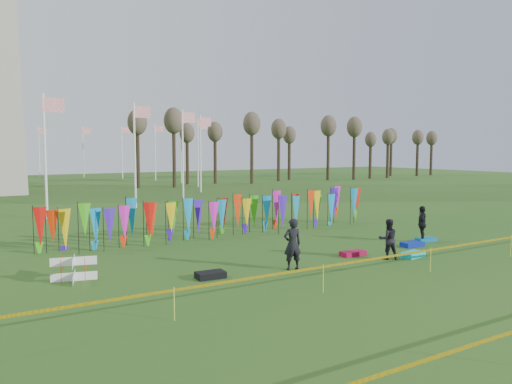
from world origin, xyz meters
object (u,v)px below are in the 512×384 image
person_left (292,244)px  kite_bag_black (211,275)px  kite_bag_turquoise (413,255)px  person_right (422,224)px  person_mid (388,239)px  kite_bag_blue (412,244)px  kite_bag_red (353,253)px  box_kite (74,269)px  kite_bag_teal (426,240)px

person_left → kite_bag_black: (-3.16, 0.48, -0.85)m
kite_bag_turquoise → person_right: bearing=34.8°
person_mid → kite_bag_blue: size_ratio=1.58×
person_left → kite_bag_blue: size_ratio=1.85×
kite_bag_turquoise → kite_bag_black: (-8.71, 1.34, 0.01)m
person_left → kite_bag_turquoise: person_left is taller
person_left → kite_bag_red: size_ratio=1.76×
kite_bag_turquoise → kite_bag_blue: (1.75, 1.56, -0.00)m
person_mid → kite_bag_blue: 3.24m
kite_bag_blue → kite_bag_red: size_ratio=0.95×
box_kite → person_left: (7.33, -2.52, 0.54)m
person_right → kite_bag_teal: 0.84m
person_right → kite_bag_teal: (0.31, -0.01, -0.79)m
kite_bag_teal → box_kite: bearing=175.4°
kite_bag_turquoise → person_mid: bearing=165.7°
person_mid → person_right: size_ratio=0.94×
kite_bag_blue → kite_bag_red: (-3.70, -0.06, -0.01)m
kite_bag_blue → kite_bag_black: (-10.46, -0.22, 0.01)m
kite_bag_red → kite_bag_teal: kite_bag_red is taller
person_mid → kite_bag_teal: (4.47, 1.79, -0.73)m
person_right → kite_bag_blue: bearing=-10.9°
kite_bag_black → person_mid: bearing=-7.9°
box_kite → kite_bag_black: (4.16, -2.04, -0.31)m
kite_bag_turquoise → kite_bag_red: size_ratio=1.01×
kite_bag_red → kite_bag_black: kite_bag_black is taller
box_kite → person_right: size_ratio=0.49×
person_right → kite_bag_red: person_right is taller
person_left → box_kite: bearing=-8.0°
kite_bag_blue → kite_bag_black: bearing=-178.8°
box_kite → person_mid: (11.72, -3.09, 0.40)m
kite_bag_turquoise → kite_bag_blue: kite_bag_turquoise is taller
person_mid → kite_bag_blue: (2.90, 1.27, -0.72)m
box_kite → kite_bag_blue: size_ratio=0.82×
person_mid → kite_bag_black: bearing=17.0°
kite_bag_red → kite_bag_teal: bearing=6.3°
kite_bag_turquoise → kite_bag_black: bearing=171.2°
person_left → person_mid: bearing=-176.4°
person_right → kite_bag_turquoise: (-3.01, -2.09, -0.77)m
kite_bag_blue → kite_bag_black: kite_bag_black is taller
kite_bag_turquoise → kite_bag_red: kite_bag_turquoise is taller
person_left → kite_bag_teal: size_ratio=1.91×
person_mid → kite_bag_teal: size_ratio=1.63×
kite_bag_blue → kite_bag_black: 10.46m
person_mid → kite_bag_teal: bearing=-133.3°
kite_bag_teal → person_left: bearing=-172.2°
box_kite → kite_bag_red: 11.09m
kite_bag_turquoise → kite_bag_red: 2.46m
kite_bag_red → kite_bag_turquoise: bearing=-37.5°
kite_bag_black → kite_bag_teal: (12.02, 0.74, -0.02)m
box_kite → kite_bag_blue: bearing=-7.1°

